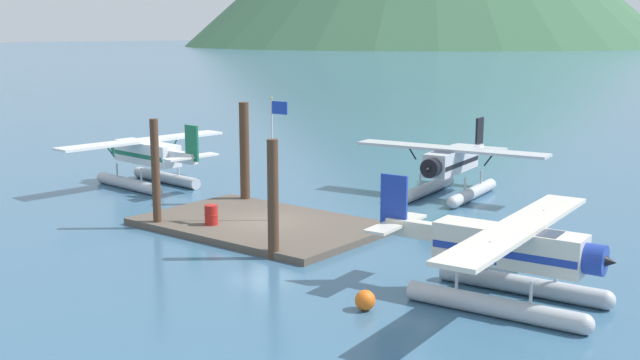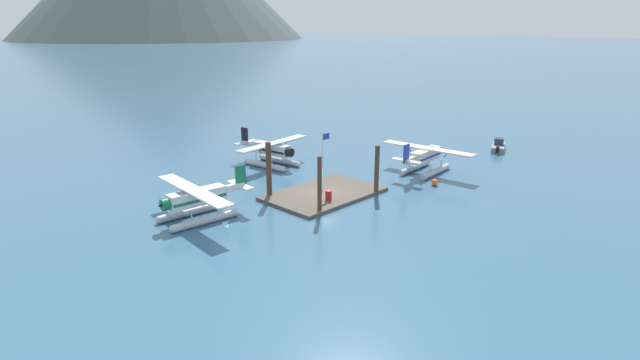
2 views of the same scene
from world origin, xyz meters
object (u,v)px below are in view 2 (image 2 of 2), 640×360
Objects in this scene: fuel_drum at (328,195)px; mooring_buoy at (435,182)px; flagpole at (324,154)px; boat_grey_open_se at (498,146)px; seaplane_cream_stbd_aft at (426,158)px; seaplane_white_port_fwd at (197,201)px; seaplane_silver_bow_right at (272,152)px.

mooring_buoy is at bearing -19.91° from fuel_drum.
fuel_drum is 1.34× the size of mooring_buoy.
flagpole is 28.18m from boat_grey_open_se.
fuel_drum is 11.76m from mooring_buoy.
boat_grey_open_se is at bearing -3.54° from fuel_drum.
flagpole is 13.17m from seaplane_cream_stbd_aft.
seaplane_cream_stbd_aft is at bearing -13.42° from flagpole.
fuel_drum is 11.43m from seaplane_white_port_fwd.
seaplane_cream_stbd_aft is (12.63, -3.01, -2.21)m from flagpole.
mooring_buoy is (9.32, -6.28, -3.46)m from flagpole.
seaplane_silver_bow_right is at bearing 125.02° from seaplane_cream_stbd_aft.
seaplane_white_port_fwd is 17.02m from seaplane_silver_bow_right.
seaplane_cream_stbd_aft is 16.92m from seaplane_silver_bow_right.
fuel_drum is at bearing -25.67° from seaplane_white_port_fwd.
flagpole reaches higher than mooring_buoy.
fuel_drum is at bearing 160.09° from mooring_buoy.
seaplane_silver_bow_right is 2.28× the size of boat_grey_open_se.
seaplane_cream_stbd_aft is at bearing -12.97° from seaplane_white_port_fwd.
flagpole is at bearing 171.58° from boat_grey_open_se.
seaplane_silver_bow_right is at bearing 70.45° from fuel_drum.
flagpole reaches higher than seaplane_white_port_fwd.
seaplane_white_port_fwd is (-21.33, 8.94, 1.25)m from mooring_buoy.
mooring_buoy is at bearing -69.52° from seaplane_silver_bow_right.
fuel_drum reaches higher than mooring_buoy.
seaplane_silver_bow_right is (2.92, 10.84, -2.21)m from flagpole.
boat_grey_open_se is at bearing 6.77° from mooring_buoy.
mooring_buoy is 23.16m from seaplane_white_port_fwd.
boat_grey_open_se is (39.70, -6.76, -1.09)m from seaplane_white_port_fwd.
seaplane_silver_bow_right is at bearing 148.90° from boat_grey_open_se.
boat_grey_open_se is at bearing -4.12° from seaplane_cream_stbd_aft.
fuel_drum is 0.08× the size of seaplane_silver_bow_right.
seaplane_white_port_fwd and seaplane_silver_bow_right have the same top height.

